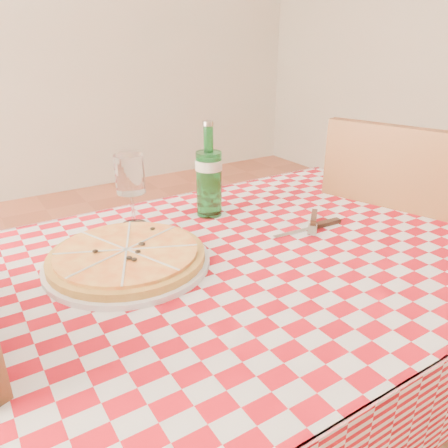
# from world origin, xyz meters

# --- Properties ---
(dining_table) EXTENTS (1.20, 0.80, 0.75)m
(dining_table) POSITION_xyz_m (0.00, 0.00, 0.66)
(dining_table) COLOR brown
(dining_table) RESTS_ON ground
(tablecloth) EXTENTS (1.30, 0.90, 0.01)m
(tablecloth) POSITION_xyz_m (0.00, 0.00, 0.75)
(tablecloth) COLOR maroon
(tablecloth) RESTS_ON dining_table
(chair_near) EXTENTS (0.56, 0.56, 0.99)m
(chair_near) POSITION_xyz_m (0.65, 0.05, 0.57)
(chair_near) COLOR brown
(chair_near) RESTS_ON ground
(pizza_plate) EXTENTS (0.47, 0.47, 0.05)m
(pizza_plate) POSITION_xyz_m (-0.24, 0.10, 0.78)
(pizza_plate) COLOR #C78842
(pizza_plate) RESTS_ON tablecloth
(water_bottle) EXTENTS (0.07, 0.07, 0.26)m
(water_bottle) POSITION_xyz_m (0.06, 0.26, 0.89)
(water_bottle) COLOR #196727
(water_bottle) RESTS_ON tablecloth
(wine_glass) EXTENTS (0.09, 0.09, 0.19)m
(wine_glass) POSITION_xyz_m (-0.15, 0.30, 0.85)
(wine_glass) COLOR white
(wine_glass) RESTS_ON tablecloth
(cutlery) EXTENTS (0.28, 0.26, 0.02)m
(cutlery) POSITION_xyz_m (0.23, 0.03, 0.77)
(cutlery) COLOR silver
(cutlery) RESTS_ON tablecloth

